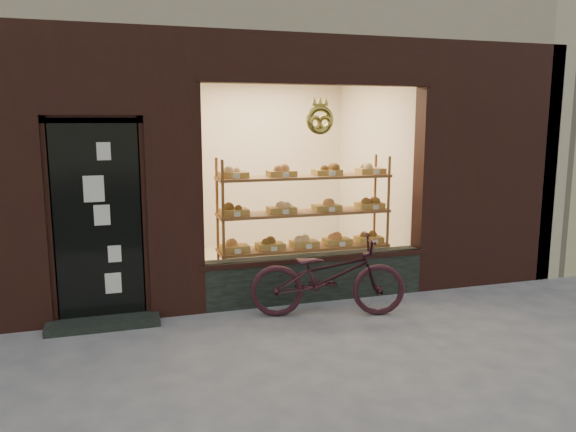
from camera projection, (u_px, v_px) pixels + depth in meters
name	position (u px, v px, depth m)	size (l,w,h in m)	color
ground	(351.00, 380.00, 4.70)	(90.00, 90.00, 0.00)	#575661
display_shelf	(304.00, 224.00, 7.09)	(2.20, 0.45, 1.70)	brown
bicycle	(328.00, 276.00, 6.19)	(0.60, 1.71, 0.90)	black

